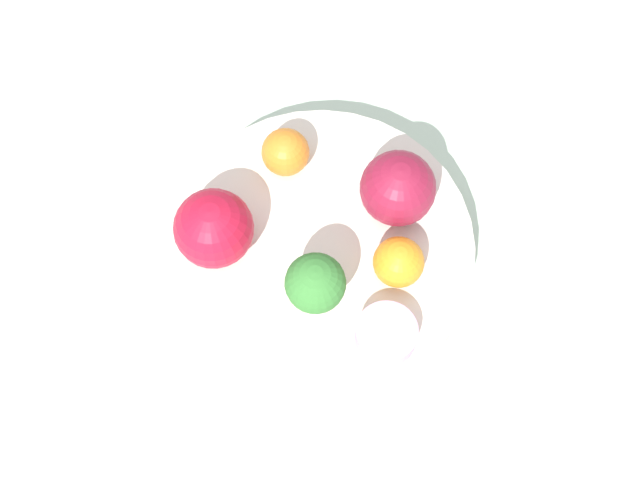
# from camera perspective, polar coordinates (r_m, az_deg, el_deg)

# --- Properties ---
(ground_plane) EXTENTS (6.00, 6.00, 0.00)m
(ground_plane) POSITION_cam_1_polar(r_m,az_deg,el_deg) (0.74, 0.00, -1.99)
(ground_plane) COLOR gray
(table_surface) EXTENTS (1.20, 1.20, 0.02)m
(table_surface) POSITION_cam_1_polar(r_m,az_deg,el_deg) (0.73, 0.00, -1.72)
(table_surface) COLOR #B2C6B2
(table_surface) RESTS_ON ground_plane
(bowl) EXTENTS (0.24, 0.24, 0.04)m
(bowl) POSITION_cam_1_polar(r_m,az_deg,el_deg) (0.70, 0.00, -0.89)
(bowl) COLOR silver
(bowl) RESTS_ON table_surface
(broccoli) EXTENTS (0.04, 0.04, 0.06)m
(broccoli) POSITION_cam_1_polar(r_m,az_deg,el_deg) (0.64, -0.30, -2.87)
(broccoli) COLOR #8CB76B
(broccoli) RESTS_ON bowl
(apple_red) EXTENTS (0.06, 0.06, 0.06)m
(apple_red) POSITION_cam_1_polar(r_m,az_deg,el_deg) (0.68, 5.00, 3.32)
(apple_red) COLOR maroon
(apple_red) RESTS_ON bowl
(apple_green) EXTENTS (0.06, 0.06, 0.06)m
(apple_green) POSITION_cam_1_polar(r_m,az_deg,el_deg) (0.66, -6.82, 0.74)
(apple_green) COLOR #B7142D
(apple_green) RESTS_ON bowl
(orange_front) EXTENTS (0.04, 0.04, 0.04)m
(orange_front) POSITION_cam_1_polar(r_m,az_deg,el_deg) (0.66, 5.05, -1.41)
(orange_front) COLOR orange
(orange_front) RESTS_ON bowl
(orange_back) EXTENTS (0.04, 0.04, 0.04)m
(orange_back) POSITION_cam_1_polar(r_m,az_deg,el_deg) (0.70, -2.20, 5.65)
(orange_back) COLOR orange
(orange_back) RESTS_ON bowl
(small_cup) EXTENTS (0.05, 0.05, 0.02)m
(small_cup) POSITION_cam_1_polar(r_m,az_deg,el_deg) (0.66, 4.26, -6.04)
(small_cup) COLOR #EA9EC6
(small_cup) RESTS_ON bowl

